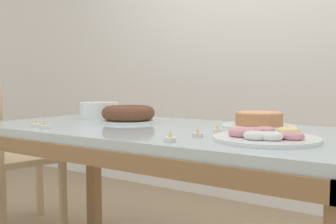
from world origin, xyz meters
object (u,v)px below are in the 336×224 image
object	(u,v)px
cake_chocolate_round	(259,121)
tealight_near_cakes	(45,127)
pastry_platter	(266,137)
chair	(10,151)
cake_golden_bundt	(128,114)
plate_stack	(99,110)
tealight_centre	(198,134)
tealight_near_front	(170,139)
tealight_right_edge	(36,125)
tealight_left_edge	(217,130)

from	to	relation	value
cake_chocolate_round	tealight_near_cakes	bearing A→B (deg)	-143.63
tealight_near_cakes	pastry_platter	bearing A→B (deg)	11.93
chair	cake_chocolate_round	world-z (taller)	chair
cake_golden_bundt	plate_stack	distance (m)	0.30
tealight_centre	cake_golden_bundt	bearing A→B (deg)	153.86
tealight_near_front	tealight_right_edge	bearing A→B (deg)	177.41
pastry_platter	tealight_centre	size ratio (longest dim) A/B	8.91
chair	tealight_left_edge	xyz separation A→B (m)	(1.51, -0.10, 0.25)
cake_chocolate_round	cake_golden_bundt	distance (m)	0.64
plate_stack	tealight_right_edge	size ratio (longest dim) A/B	5.25
plate_stack	tealight_near_cakes	bearing A→B (deg)	-71.78
tealight_near_cakes	tealight_left_edge	world-z (taller)	same
plate_stack	tealight_right_edge	xyz separation A→B (m)	(0.08, -0.47, -0.03)
pastry_platter	plate_stack	size ratio (longest dim) A/B	1.70
tealight_near_cakes	tealight_right_edge	bearing A→B (deg)	164.82
tealight_right_edge	pastry_platter	bearing A→B (deg)	9.63
cake_chocolate_round	tealight_right_edge	distance (m)	0.98
cake_chocolate_round	tealight_centre	xyz separation A→B (m)	(-0.08, -0.40, -0.02)
cake_golden_bundt	tealight_near_front	xyz separation A→B (m)	(0.53, -0.42, -0.03)
tealight_centre	tealight_left_edge	world-z (taller)	same
pastry_platter	tealight_near_cakes	world-z (taller)	pastry_platter
chair	tealight_near_front	size ratio (longest dim) A/B	23.50
tealight_right_edge	tealight_left_edge	bearing A→B (deg)	18.98
chair	pastry_platter	world-z (taller)	chair
cake_chocolate_round	pastry_platter	distance (m)	0.39
pastry_platter	tealight_near_cakes	distance (m)	0.92
chair	tealight_centre	size ratio (longest dim) A/B	23.50
cake_golden_bundt	tealight_right_edge	distance (m)	0.44
chair	tealight_near_cakes	world-z (taller)	chair
tealight_near_cakes	tealight_right_edge	size ratio (longest dim) A/B	1.00
pastry_platter	plate_stack	bearing A→B (deg)	163.88
cake_chocolate_round	pastry_platter	size ratio (longest dim) A/B	0.89
cake_golden_bundt	tealight_near_front	distance (m)	0.67
chair	cake_golden_bundt	size ratio (longest dim) A/B	3.54
tealight_centre	tealight_right_edge	distance (m)	0.76
tealight_centre	tealight_right_edge	size ratio (longest dim) A/B	1.00
tealight_near_front	tealight_right_edge	xyz separation A→B (m)	(-0.73, 0.03, 0.00)
tealight_right_edge	cake_chocolate_round	bearing A→B (deg)	32.34
plate_stack	tealight_centre	bearing A→B (deg)	-23.08
cake_golden_bundt	plate_stack	xyz separation A→B (m)	(-0.28, 0.09, 0.00)
tealight_left_edge	plate_stack	bearing A→B (deg)	165.77
cake_golden_bundt	tealight_left_edge	xyz separation A→B (m)	(0.55, -0.13, -0.03)
cake_chocolate_round	tealight_near_front	size ratio (longest dim) A/B	7.95
plate_stack	tealight_near_cakes	xyz separation A→B (m)	(0.16, -0.50, -0.03)
tealight_near_cakes	tealight_centre	bearing A→B (deg)	12.24
plate_stack	tealight_near_front	size ratio (longest dim) A/B	5.25
pastry_platter	tealight_left_edge	distance (m)	0.24
pastry_platter	chair	bearing A→B (deg)	173.73
pastry_platter	tealight_left_edge	world-z (taller)	pastry_platter
pastry_platter	tealight_left_edge	bearing A→B (deg)	157.15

